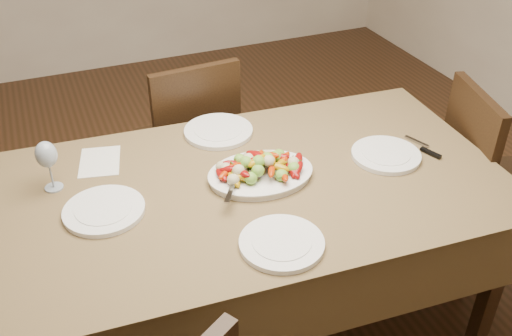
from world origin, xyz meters
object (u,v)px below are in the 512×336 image
object	(u,v)px
chair_right	(499,186)
plate_near	(282,243)
plate_left	(104,211)
chair_far	(186,141)
plate_right	(386,155)
wine_glass	(49,164)
plate_far	(218,131)
serving_platter	(261,176)
dining_table	(256,259)

from	to	relation	value
chair_right	plate_near	distance (m)	1.27
plate_left	chair_far	bearing A→B (deg)	57.80
plate_right	chair_right	bearing A→B (deg)	-3.60
chair_far	wine_glass	distance (m)	0.96
plate_far	wine_glass	world-z (taller)	wine_glass
plate_far	serving_platter	bearing A→B (deg)	-84.57
plate_far	plate_near	size ratio (longest dim) A/B	1.06
plate_left	wine_glass	size ratio (longest dim) A/B	1.35
chair_right	serving_platter	xyz separation A→B (m)	(-1.12, 0.09, 0.30)
wine_glass	plate_right	bearing A→B (deg)	-12.84
chair_right	plate_right	world-z (taller)	chair_right
plate_right	plate_far	xyz separation A→B (m)	(-0.54, 0.42, 0.00)
chair_right	plate_far	world-z (taller)	chair_right
wine_glass	plate_far	bearing A→B (deg)	12.06
chair_right	dining_table	bearing A→B (deg)	101.12
chair_far	plate_right	xyz separation A→B (m)	(0.57, -0.87, 0.29)
dining_table	serving_platter	xyz separation A→B (m)	(0.03, 0.02, 0.39)
serving_platter	plate_right	size ratio (longest dim) A/B	1.42
serving_platter	wine_glass	world-z (taller)	wine_glass
dining_table	chair_right	xyz separation A→B (m)	(1.15, -0.07, 0.10)
chair_right	chair_far	bearing A→B (deg)	67.17
plate_right	plate_far	bearing A→B (deg)	142.12
dining_table	plate_far	distance (m)	0.55
plate_near	wine_glass	xyz separation A→B (m)	(-0.63, 0.59, 0.09)
dining_table	plate_right	bearing A→B (deg)	-3.88
serving_platter	plate_near	world-z (taller)	serving_platter
dining_table	plate_far	size ratio (longest dim) A/B	6.42
serving_platter	plate_left	xyz separation A→B (m)	(-0.57, 0.01, -0.00)
plate_far	wine_glass	bearing A→B (deg)	-167.94
dining_table	wine_glass	xyz separation A→B (m)	(-0.69, 0.24, 0.48)
serving_platter	plate_right	bearing A→B (deg)	-5.91
dining_table	plate_right	world-z (taller)	plate_right
chair_far	plate_near	distance (m)	1.23
dining_table	plate_far	world-z (taller)	plate_far
serving_platter	plate_near	xyz separation A→B (m)	(-0.08, -0.37, -0.00)
chair_far	chair_right	bearing A→B (deg)	138.01
dining_table	plate_near	world-z (taller)	plate_near
chair_far	serving_platter	world-z (taller)	chair_far
dining_table	wine_glass	bearing A→B (deg)	160.60
chair_far	plate_right	bearing A→B (deg)	118.83
plate_left	dining_table	bearing A→B (deg)	-3.09
serving_platter	wine_glass	xyz separation A→B (m)	(-0.71, 0.23, 0.09)
plate_right	plate_far	world-z (taller)	same
chair_far	plate_near	bearing A→B (deg)	84.68
chair_right	plate_near	world-z (taller)	chair_right
dining_table	plate_left	size ratio (longest dim) A/B	6.66
wine_glass	plate_left	bearing A→B (deg)	-56.20
chair_far	wine_glass	xyz separation A→B (m)	(-0.65, -0.60, 0.39)
dining_table	plate_right	distance (m)	0.66
plate_near	dining_table	bearing A→B (deg)	80.72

